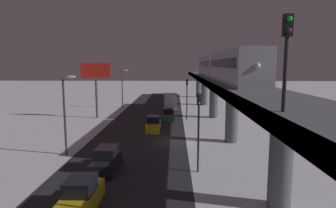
{
  "coord_description": "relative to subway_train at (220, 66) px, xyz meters",
  "views": [
    {
      "loc": [
        -0.02,
        31.48,
        8.67
      ],
      "look_at": [
        1.27,
        -21.96,
        1.23
      ],
      "focal_mm": 30.47,
      "sensor_mm": 36.0,
      "label": 1
    }
  ],
  "objects": [
    {
      "name": "avenue_asphalt",
      "position": [
        10.57,
        9.14,
        -8.46
      ],
      "size": [
        11.0,
        104.16,
        0.01
      ],
      "primitive_type": "cube",
      "color": "#28282D",
      "rests_on": "ground_plane"
    },
    {
      "name": "street_lamp_far",
      "position": [
        16.65,
        -15.86,
        -3.65
      ],
      "size": [
        1.35,
        0.44,
        7.65
      ],
      "color": "#38383D",
      "rests_on": "ground_plane"
    },
    {
      "name": "ground_plane",
      "position": [
        6.39,
        9.14,
        -8.47
      ],
      "size": [
        240.0,
        240.0,
        0.0
      ],
      "primitive_type": "plane",
      "color": "white"
    },
    {
      "name": "subway_train",
      "position": [
        0.0,
        0.0,
        0.0
      ],
      "size": [
        2.94,
        36.87,
        3.4
      ],
      "color": "#999EA8",
      "rests_on": "elevated_railway"
    },
    {
      "name": "sedan_yellow_3",
      "position": [
        11.97,
        24.63,
        -7.67
      ],
      "size": [
        1.8,
        4.4,
        1.97
      ],
      "color": "gold",
      "rests_on": "ground_plane"
    },
    {
      "name": "box_truck",
      "position": [
        7.17,
        -16.84,
        -7.12
      ],
      "size": [
        2.4,
        7.4,
        2.8
      ],
      "color": "gold",
      "rests_on": "ground_plane"
    },
    {
      "name": "commercial_billboard",
      "position": [
        19.07,
        -4.96,
        -1.64
      ],
      "size": [
        4.8,
        0.36,
        8.9
      ],
      "color": "#4C4C51",
      "rests_on": "ground_plane"
    },
    {
      "name": "rail_signal",
      "position": [
        1.81,
        28.67,
        0.95
      ],
      "size": [
        0.36,
        0.41,
        4.0
      ],
      "color": "black",
      "rests_on": "elevated_railway"
    },
    {
      "name": "sedan_black",
      "position": [
        11.97,
        18.15,
        -7.67
      ],
      "size": [
        1.8,
        4.48,
        1.97
      ],
      "color": "black",
      "rests_on": "ground_plane"
    },
    {
      "name": "traffic_light_near",
      "position": [
        4.47,
        18.36,
        -4.27
      ],
      "size": [
        0.32,
        0.44,
        6.4
      ],
      "color": "#2D2D2D",
      "rests_on": "ground_plane"
    },
    {
      "name": "sedan_green",
      "position": [
        7.37,
        -3.16,
        -7.68
      ],
      "size": [
        1.91,
        4.26,
        1.97
      ],
      "rotation": [
        0.0,
        0.0,
        3.14
      ],
      "color": "#2D6038",
      "rests_on": "ground_plane"
    },
    {
      "name": "street_lamp_near",
      "position": [
        16.65,
        14.14,
        -3.65
      ],
      "size": [
        1.35,
        0.44,
        7.65
      ],
      "color": "#38383D",
      "rests_on": "ground_plane"
    },
    {
      "name": "sedan_yellow_2",
      "position": [
        9.17,
        3.86,
        -7.67
      ],
      "size": [
        1.8,
        4.39,
        1.97
      ],
      "rotation": [
        0.0,
        0.0,
        3.14
      ],
      "color": "gold",
      "rests_on": "ground_plane"
    },
    {
      "name": "elevated_railway",
      "position": [
        0.09,
        9.14,
        -2.7
      ],
      "size": [
        5.0,
        104.16,
        6.69
      ],
      "color": "slate",
      "rests_on": "ground_plane"
    },
    {
      "name": "traffic_light_mid",
      "position": [
        4.47,
        -3.81,
        -4.27
      ],
      "size": [
        0.32,
        0.44,
        6.4
      ],
      "color": "#2D2D2D",
      "rests_on": "ground_plane"
    }
  ]
}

